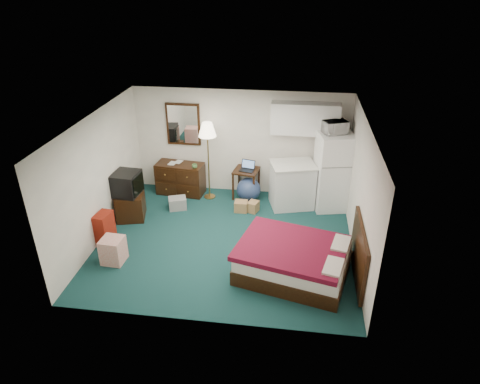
# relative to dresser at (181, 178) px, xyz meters

# --- Properties ---
(floor) EXTENTS (5.00, 4.50, 0.01)m
(floor) POSITION_rel_dresser_xyz_m (1.42, -1.92, -0.38)
(floor) COLOR #133A3C
(floor) RESTS_ON ground
(ceiling) EXTENTS (5.00, 4.50, 0.01)m
(ceiling) POSITION_rel_dresser_xyz_m (1.42, -1.92, 2.12)
(ceiling) COLOR silver
(ceiling) RESTS_ON walls
(walls) EXTENTS (5.01, 4.51, 2.50)m
(walls) POSITION_rel_dresser_xyz_m (1.42, -1.92, 0.87)
(walls) COLOR silver
(walls) RESTS_ON floor
(mirror) EXTENTS (0.80, 0.06, 1.00)m
(mirror) POSITION_rel_dresser_xyz_m (0.07, 0.30, 1.27)
(mirror) COLOR white
(mirror) RESTS_ON walls
(upper_cabinets) EXTENTS (1.50, 0.35, 0.70)m
(upper_cabinets) POSITION_rel_dresser_xyz_m (2.87, 0.15, 1.57)
(upper_cabinets) COLOR silver
(upper_cabinets) RESTS_ON walls
(headboard) EXTENTS (0.06, 1.56, 1.00)m
(headboard) POSITION_rel_dresser_xyz_m (3.88, -2.81, 0.17)
(headboard) COLOR black
(headboard) RESTS_ON walls
(dresser) EXTENTS (1.17, 0.63, 0.76)m
(dresser) POSITION_rel_dresser_xyz_m (0.00, 0.00, 0.00)
(dresser) COLOR black
(dresser) RESTS_ON floor
(floor_lamp) EXTENTS (0.46, 0.46, 1.86)m
(floor_lamp) POSITION_rel_dresser_xyz_m (0.73, -0.13, 0.55)
(floor_lamp) COLOR #BD8D46
(floor_lamp) RESTS_ON floor
(desk) EXTENTS (0.64, 0.64, 0.71)m
(desk) POSITION_rel_dresser_xyz_m (1.60, 0.01, -0.03)
(desk) COLOR black
(desk) RESTS_ON floor
(exercise_ball) EXTENTS (0.67, 0.67, 0.56)m
(exercise_ball) POSITION_rel_dresser_xyz_m (1.67, -0.16, -0.10)
(exercise_ball) COLOR navy
(exercise_ball) RESTS_ON floor
(kitchen_counter) EXTENTS (1.07, 0.92, 1.01)m
(kitchen_counter) POSITION_rel_dresser_xyz_m (2.68, -0.27, 0.12)
(kitchen_counter) COLOR silver
(kitchen_counter) RESTS_ON floor
(fridge) EXTENTS (0.86, 0.86, 1.77)m
(fridge) POSITION_rel_dresser_xyz_m (3.55, -0.21, 0.50)
(fridge) COLOR white
(fridge) RESTS_ON floor
(bed) EXTENTS (2.14, 1.85, 0.59)m
(bed) POSITION_rel_dresser_xyz_m (2.79, -2.81, -0.09)
(bed) COLOR #550C1D
(bed) RESTS_ON floor
(tv_stand) EXTENTS (0.71, 0.74, 0.57)m
(tv_stand) POSITION_rel_dresser_xyz_m (-0.78, -1.29, -0.10)
(tv_stand) COLOR black
(tv_stand) RESTS_ON floor
(suitcase) EXTENTS (0.31, 0.44, 0.66)m
(suitcase) POSITION_rel_dresser_xyz_m (-0.93, -2.31, -0.05)
(suitcase) COLOR #6E1205
(suitcase) RESTS_ON floor
(retail_box) EXTENTS (0.42, 0.42, 0.49)m
(retail_box) POSITION_rel_dresser_xyz_m (-0.53, -2.88, -0.14)
(retail_box) COLOR silver
(retail_box) RESTS_ON floor
(file_bin) EXTENTS (0.46, 0.40, 0.27)m
(file_bin) POSITION_rel_dresser_xyz_m (0.12, -0.78, -0.25)
(file_bin) COLOR gray
(file_bin) RESTS_ON floor
(cardboard_box_a) EXTENTS (0.29, 0.24, 0.24)m
(cardboard_box_a) POSITION_rel_dresser_xyz_m (1.57, -0.70, -0.26)
(cardboard_box_a) COLOR #895F44
(cardboard_box_a) RESTS_ON floor
(cardboard_box_b) EXTENTS (0.28, 0.30, 0.25)m
(cardboard_box_b) POSITION_rel_dresser_xyz_m (1.84, -0.68, -0.26)
(cardboard_box_b) COLOR #895F44
(cardboard_box_b) RESTS_ON floor
(laptop) EXTENTS (0.37, 0.33, 0.22)m
(laptop) POSITION_rel_dresser_xyz_m (1.61, -0.05, 0.44)
(laptop) COLOR black
(laptop) RESTS_ON desk
(crt_tv) EXTENTS (0.59, 0.62, 0.50)m
(crt_tv) POSITION_rel_dresser_xyz_m (-0.81, -1.28, 0.44)
(crt_tv) COLOR black
(crt_tv) RESTS_ON tv_stand
(microwave) EXTENTS (0.56, 0.45, 0.33)m
(microwave) POSITION_rel_dresser_xyz_m (3.50, -0.20, 1.55)
(microwave) COLOR white
(microwave) RESTS_ON fridge
(book_a) EXTENTS (0.17, 0.04, 0.22)m
(book_a) POSITION_rel_dresser_xyz_m (-0.25, 0.01, 0.49)
(book_a) COLOR #895F44
(book_a) RESTS_ON dresser
(book_b) EXTENTS (0.16, 0.07, 0.22)m
(book_b) POSITION_rel_dresser_xyz_m (-0.13, 0.11, 0.49)
(book_b) COLOR #895F44
(book_b) RESTS_ON dresser
(mug) EXTENTS (0.14, 0.12, 0.12)m
(mug) POSITION_rel_dresser_xyz_m (0.41, -0.19, 0.44)
(mug) COLOR #517B41
(mug) RESTS_ON dresser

